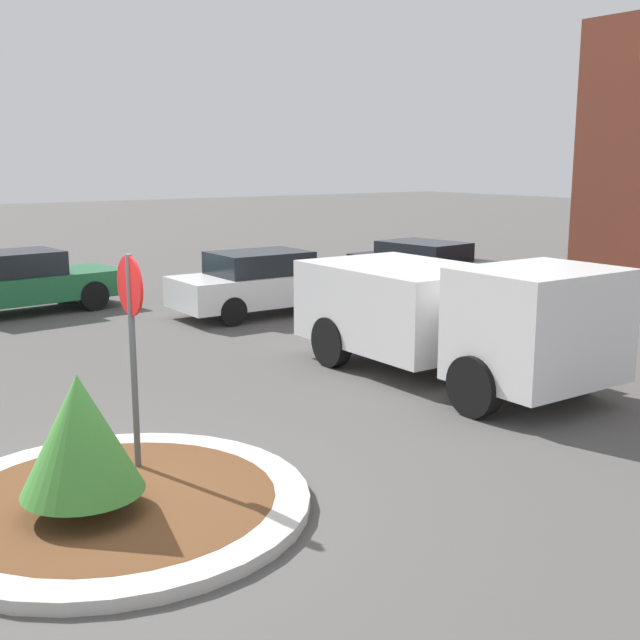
{
  "coord_description": "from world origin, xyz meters",
  "views": [
    {
      "loc": [
        7.32,
        -2.7,
        3.45
      ],
      "look_at": [
        -1.18,
        3.35,
        1.36
      ],
      "focal_mm": 45.0,
      "sensor_mm": 36.0,
      "label": 1
    }
  ],
  "objects_px": {
    "parked_sedan_black": "(428,265)",
    "parked_sedan_white": "(266,282)",
    "stop_sign": "(132,327)",
    "parked_sedan_green": "(18,282)",
    "utility_truck": "(448,313)"
  },
  "relations": [
    {
      "from": "utility_truck",
      "to": "parked_sedan_green",
      "type": "xyz_separation_m",
      "value": [
        -9.73,
        -4.02,
        -0.35
      ]
    },
    {
      "from": "parked_sedan_green",
      "to": "parked_sedan_white",
      "type": "height_order",
      "value": "parked_sedan_white"
    },
    {
      "from": "parked_sedan_black",
      "to": "parked_sedan_white",
      "type": "height_order",
      "value": "parked_sedan_white"
    },
    {
      "from": "utility_truck",
      "to": "stop_sign",
      "type": "bearing_deg",
      "value": -79.77
    },
    {
      "from": "stop_sign",
      "to": "parked_sedan_green",
      "type": "relative_size",
      "value": 0.54
    },
    {
      "from": "parked_sedan_green",
      "to": "stop_sign",
      "type": "bearing_deg",
      "value": -104.02
    },
    {
      "from": "utility_truck",
      "to": "parked_sedan_black",
      "type": "relative_size",
      "value": 1.11
    },
    {
      "from": "parked_sedan_black",
      "to": "parked_sedan_white",
      "type": "distance_m",
      "value": 5.57
    },
    {
      "from": "utility_truck",
      "to": "parked_sedan_black",
      "type": "distance_m",
      "value": 9.3
    },
    {
      "from": "stop_sign",
      "to": "parked_sedan_green",
      "type": "bearing_deg",
      "value": 171.26
    },
    {
      "from": "parked_sedan_black",
      "to": "parked_sedan_white",
      "type": "xyz_separation_m",
      "value": [
        0.57,
        -5.54,
        0.07
      ]
    },
    {
      "from": "parked_sedan_black",
      "to": "parked_sedan_green",
      "type": "relative_size",
      "value": 1.05
    },
    {
      "from": "stop_sign",
      "to": "parked_sedan_green",
      "type": "distance_m",
      "value": 10.88
    },
    {
      "from": "utility_truck",
      "to": "parked_sedan_green",
      "type": "bearing_deg",
      "value": -157.2
    },
    {
      "from": "stop_sign",
      "to": "parked_sedan_black",
      "type": "relative_size",
      "value": 0.51
    }
  ]
}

